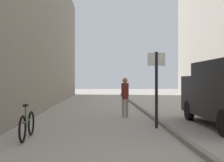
{
  "coord_description": "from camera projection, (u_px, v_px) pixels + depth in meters",
  "views": [
    {
      "loc": [
        -0.62,
        -1.39,
        1.64
      ],
      "look_at": [
        -0.04,
        14.38,
        1.59
      ],
      "focal_mm": 47.13,
      "sensor_mm": 36.0,
      "label": 1
    }
  ],
  "objects": [
    {
      "name": "ground_plane",
      "position": [
        115.0,
        116.0,
        13.41
      ],
      "size": [
        80.0,
        80.0,
        0.0
      ],
      "primitive_type": "plane",
      "color": "#A8A093"
    },
    {
      "name": "kerb_strip",
      "position": [
        149.0,
        114.0,
        13.47
      ],
      "size": [
        0.16,
        40.0,
        0.12
      ],
      "primitive_type": "cube",
      "color": "gray",
      "rests_on": "ground_plane"
    },
    {
      "name": "pedestrian_main_foreground",
      "position": [
        125.0,
        95.0,
        12.78
      ],
      "size": [
        0.33,
        0.26,
        1.73
      ],
      "rotation": [
        0.0,
        0.0,
        3.49
      ],
      "color": "gray",
      "rests_on": "ground_plane"
    },
    {
      "name": "street_sign_post",
      "position": [
        156.0,
        83.0,
        10.0
      ],
      "size": [
        0.6,
        0.1,
        2.6
      ],
      "rotation": [
        0.0,
        0.0,
        3.14
      ],
      "color": "black",
      "rests_on": "ground_plane"
    },
    {
      "name": "bicycle_leaning",
      "position": [
        27.0,
        125.0,
        8.16
      ],
      "size": [
        0.11,
        1.77,
        0.98
      ],
      "rotation": [
        0.0,
        0.0,
        0.03
      ],
      "color": "black",
      "rests_on": "ground_plane"
    }
  ]
}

